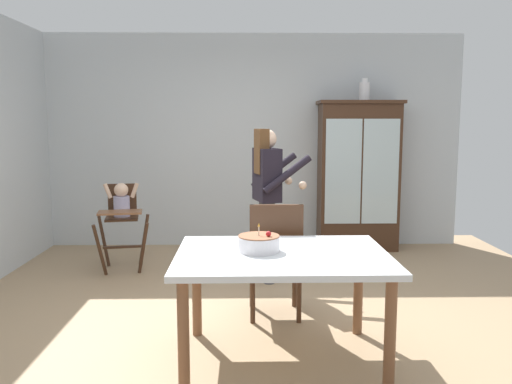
# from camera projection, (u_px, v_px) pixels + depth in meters

# --- Properties ---
(ground_plane) EXTENTS (6.24, 6.24, 0.00)m
(ground_plane) POSITION_uv_depth(u_px,v_px,m) (256.00, 318.00, 4.28)
(ground_plane) COLOR tan
(wall_back) EXTENTS (5.32, 0.06, 2.70)m
(wall_back) POSITION_uv_depth(u_px,v_px,m) (253.00, 141.00, 6.71)
(wall_back) COLOR silver
(wall_back) RESTS_ON ground_plane
(china_cabinet) EXTENTS (1.03, 0.48, 1.86)m
(china_cabinet) POSITION_uv_depth(u_px,v_px,m) (358.00, 175.00, 6.52)
(china_cabinet) COLOR #422819
(china_cabinet) RESTS_ON ground_plane
(ceramic_vase) EXTENTS (0.13, 0.13, 0.27)m
(ceramic_vase) POSITION_uv_depth(u_px,v_px,m) (364.00, 91.00, 6.39)
(ceramic_vase) COLOR white
(ceramic_vase) RESTS_ON china_cabinet
(high_chair_with_toddler) EXTENTS (0.66, 0.76, 0.95)m
(high_chair_with_toddler) POSITION_uv_depth(u_px,v_px,m) (122.00, 210.00, 5.61)
(high_chair_with_toddler) COLOR #422819
(high_chair_with_toddler) RESTS_ON ground_plane
(adult_person) EXTENTS (0.60, 0.59, 1.53)m
(adult_person) POSITION_uv_depth(u_px,v_px,m) (268.00, 186.00, 5.16)
(adult_person) COLOR #47474C
(adult_person) RESTS_ON ground_plane
(dining_table) EXTENTS (1.40, 1.05, 0.74)m
(dining_table) POSITION_uv_depth(u_px,v_px,m) (282.00, 266.00, 3.44)
(dining_table) COLOR silver
(dining_table) RESTS_ON ground_plane
(birthday_cake) EXTENTS (0.28, 0.28, 0.19)m
(birthday_cake) POSITION_uv_depth(u_px,v_px,m) (259.00, 243.00, 3.47)
(birthday_cake) COLOR white
(birthday_cake) RESTS_ON dining_table
(dining_chair_far_side) EXTENTS (0.44, 0.44, 0.96)m
(dining_chair_far_side) POSITION_uv_depth(u_px,v_px,m) (275.00, 252.00, 4.19)
(dining_chair_far_side) COLOR #422819
(dining_chair_far_side) RESTS_ON ground_plane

